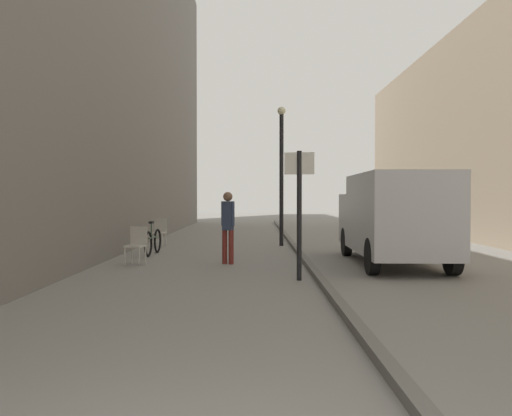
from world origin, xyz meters
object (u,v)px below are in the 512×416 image
object	(u,v)px
lamp_post	(282,166)
cafe_chair_by_doorway	(137,243)
pedestrian_main_foreground	(228,222)
bicycle_leaning	(153,242)
street_sign_post	(300,204)
cafe_chair_near_window	(160,230)
delivery_van	(393,216)

from	to	relation	value
lamp_post	cafe_chair_by_doorway	distance (m)	6.61
pedestrian_main_foreground	bicycle_leaning	size ratio (longest dim) A/B	1.02
street_sign_post	cafe_chair_near_window	bearing A→B (deg)	-49.80
lamp_post	cafe_chair_by_doorway	xyz separation A→B (m)	(-3.82, -4.94, -2.18)
street_sign_post	cafe_chair_by_doorway	xyz separation A→B (m)	(-3.82, 2.39, -1.00)
street_sign_post	cafe_chair_near_window	distance (m)	8.30
bicycle_leaning	pedestrian_main_foreground	bearing A→B (deg)	-38.57
street_sign_post	cafe_chair_by_doorway	world-z (taller)	street_sign_post
pedestrian_main_foreground	delivery_van	size ratio (longest dim) A/B	0.34
lamp_post	bicycle_leaning	world-z (taller)	lamp_post
cafe_chair_by_doorway	pedestrian_main_foreground	bearing A→B (deg)	-164.10
delivery_van	cafe_chair_near_window	bearing A→B (deg)	146.40
street_sign_post	lamp_post	world-z (taller)	lamp_post
delivery_van	street_sign_post	world-z (taller)	street_sign_post
bicycle_leaning	delivery_van	bearing A→B (deg)	-15.13
street_sign_post	cafe_chair_near_window	size ratio (longest dim) A/B	2.77
delivery_van	street_sign_post	bearing A→B (deg)	-134.40
cafe_chair_by_doorway	bicycle_leaning	bearing A→B (deg)	-76.92
street_sign_post	bicycle_leaning	bearing A→B (deg)	-39.88
cafe_chair_near_window	bicycle_leaning	bearing A→B (deg)	104.84
lamp_post	cafe_chair_near_window	world-z (taller)	lamp_post
lamp_post	cafe_chair_by_doorway	world-z (taller)	lamp_post
lamp_post	bicycle_leaning	xyz separation A→B (m)	(-3.86, -2.76, -2.34)
cafe_chair_near_window	cafe_chair_by_doorway	distance (m)	4.74
street_sign_post	cafe_chair_by_doorway	size ratio (longest dim) A/B	2.77
pedestrian_main_foreground	cafe_chair_by_doorway	distance (m)	2.30
pedestrian_main_foreground	cafe_chair_near_window	bearing A→B (deg)	142.04
street_sign_post	bicycle_leaning	world-z (taller)	street_sign_post
street_sign_post	lamp_post	bearing A→B (deg)	-80.01
pedestrian_main_foreground	cafe_chair_near_window	xyz separation A→B (m)	(-2.57, 4.58, -0.49)
lamp_post	bicycle_leaning	bearing A→B (deg)	-144.46
cafe_chair_near_window	lamp_post	bearing A→B (deg)	-168.74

